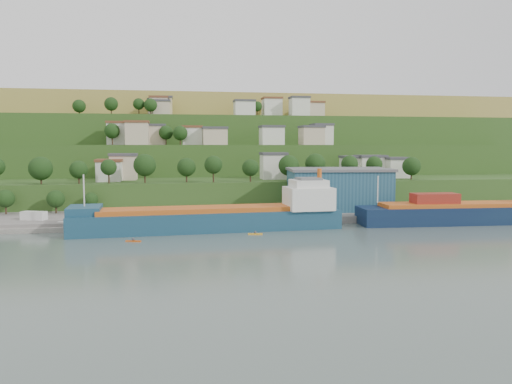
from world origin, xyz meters
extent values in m
plane|color=#4A5B54|center=(0.00, 0.00, 0.00)|extent=(500.00, 500.00, 0.00)
cube|color=slate|center=(20.00, 28.00, 0.00)|extent=(220.00, 26.00, 4.00)
cube|color=slate|center=(-55.00, 22.00, 0.00)|extent=(40.00, 18.00, 2.40)
cube|color=#284719|center=(0.00, 56.00, 0.00)|extent=(260.00, 32.00, 20.00)
cube|color=#284719|center=(0.00, 86.00, 0.00)|extent=(280.00, 32.00, 44.00)
cube|color=#284719|center=(0.00, 116.00, 0.00)|extent=(300.00, 32.00, 70.00)
cube|color=olive|center=(0.00, 190.00, 0.00)|extent=(360.00, 120.00, 96.00)
cube|color=silver|center=(-34.08, 53.58, 13.22)|extent=(7.82, 8.48, 6.44)
cube|color=brown|center=(-34.08, 53.58, 16.89)|extent=(8.42, 9.08, 0.90)
cube|color=#C7B296|center=(-30.11, 61.04, 14.07)|extent=(8.39, 8.69, 8.13)
cube|color=brown|center=(-30.11, 61.04, 18.58)|extent=(8.99, 9.29, 0.90)
cube|color=#C7B296|center=(-30.08, 59.82, 14.11)|extent=(8.78, 7.40, 8.22)
cube|color=#3F3F44|center=(-30.08, 59.82, 18.67)|extent=(9.38, 8.00, 0.90)
cube|color=silver|center=(21.69, 55.18, 14.25)|extent=(8.55, 7.13, 8.50)
cube|color=#3F3F44|center=(21.69, 55.18, 18.95)|extent=(9.15, 7.73, 0.90)
cube|color=silver|center=(52.74, 60.73, 13.55)|extent=(7.32, 7.50, 7.10)
cube|color=#3F3F44|center=(52.74, 60.73, 17.55)|extent=(7.92, 8.10, 0.90)
cube|color=silver|center=(59.53, 59.33, 13.68)|extent=(9.68, 8.15, 7.36)
cube|color=#3F3F44|center=(59.53, 59.33, 17.81)|extent=(10.28, 8.75, 0.90)
cube|color=silver|center=(67.54, 54.38, 13.34)|extent=(7.91, 7.24, 6.68)
cube|color=#3F3F44|center=(67.54, 54.38, 17.13)|extent=(8.51, 7.84, 0.90)
cube|color=silver|center=(-34.47, 91.47, 26.29)|extent=(8.97, 8.38, 8.59)
cube|color=brown|center=(-34.47, 91.47, 31.04)|extent=(9.57, 8.98, 0.90)
cube|color=#C7B296|center=(-26.93, 85.22, 26.28)|extent=(8.77, 8.40, 8.55)
cube|color=brown|center=(-26.93, 85.22, 31.00)|extent=(9.37, 9.00, 0.90)
cube|color=#C7B296|center=(-20.72, 91.24, 25.78)|extent=(9.16, 7.57, 7.56)
cube|color=#3F3F44|center=(-20.72, 91.24, 30.01)|extent=(9.76, 8.17, 0.90)
cube|color=silver|center=(-5.40, 86.28, 25.39)|extent=(7.65, 8.35, 6.77)
cube|color=brown|center=(-5.40, 86.28, 29.22)|extent=(8.25, 8.95, 0.90)
cube|color=#C7B296|center=(3.21, 80.65, 25.11)|extent=(9.39, 7.61, 6.22)
cube|color=#3F3F44|center=(3.21, 80.65, 28.67)|extent=(9.99, 8.21, 0.90)
cube|color=silver|center=(26.97, 85.02, 25.52)|extent=(9.09, 8.72, 7.04)
cube|color=#3F3F44|center=(26.97, 85.02, 29.49)|extent=(9.69, 9.32, 0.90)
cube|color=#C7B296|center=(42.88, 81.43, 25.48)|extent=(8.82, 8.92, 6.96)
cube|color=#3F3F44|center=(42.88, 81.43, 29.41)|extent=(9.42, 9.52, 0.90)
cube|color=silver|center=(48.00, 84.12, 25.95)|extent=(7.70, 8.54, 7.90)
cube|color=#3F3F44|center=(48.00, 84.12, 30.35)|extent=(8.30, 9.14, 0.90)
cube|color=#C7B296|center=(-19.38, 120.86, 38.66)|extent=(9.50, 8.16, 7.32)
cube|color=#3F3F44|center=(-19.38, 120.86, 42.77)|extent=(10.10, 8.76, 0.90)
cube|color=#C7B296|center=(-19.16, 117.60, 39.06)|extent=(8.12, 8.65, 8.13)
cube|color=brown|center=(-19.16, 117.60, 43.58)|extent=(8.72, 9.25, 0.90)
cube|color=#C7B296|center=(-17.85, 116.61, 38.23)|extent=(7.45, 8.27, 6.46)
cube|color=#3F3F44|center=(-17.85, 116.61, 41.91)|extent=(8.05, 8.87, 0.90)
cube|color=#C9B582|center=(-16.85, 121.57, 39.29)|extent=(7.49, 8.31, 8.59)
cube|color=#3F3F44|center=(-16.85, 121.57, 44.04)|extent=(8.09, 8.91, 0.90)
cube|color=silver|center=(20.13, 115.91, 38.50)|extent=(9.29, 7.99, 7.01)
cube|color=#3F3F44|center=(20.13, 115.91, 42.46)|extent=(9.89, 8.59, 0.90)
cube|color=silver|center=(34.07, 119.81, 39.37)|extent=(8.68, 7.86, 8.75)
cube|color=brown|center=(34.07, 119.81, 44.20)|extent=(9.28, 8.46, 0.90)
cube|color=silver|center=(45.91, 113.40, 39.36)|extent=(8.46, 7.60, 8.72)
cube|color=#3F3F44|center=(45.91, 113.40, 44.17)|extent=(9.06, 8.20, 0.90)
cube|color=#C7B296|center=(55.37, 120.98, 38.61)|extent=(8.54, 7.61, 7.23)
cube|color=brown|center=(55.37, 120.98, 42.68)|extent=(9.14, 8.21, 0.90)
cylinder|color=#382619|center=(-53.24, 43.96, 11.43)|extent=(0.50, 0.50, 2.86)
sphere|color=black|center=(-53.24, 43.96, 14.82)|extent=(7.14, 7.14, 7.14)
cylinder|color=#382619|center=(-42.14, 44.01, 11.41)|extent=(0.50, 0.50, 2.82)
sphere|color=black|center=(-42.14, 44.01, 14.35)|extent=(5.54, 5.54, 5.54)
cylinder|color=#382619|center=(-33.06, 43.17, 11.86)|extent=(0.50, 0.50, 3.71)
sphere|color=black|center=(-33.06, 43.17, 15.09)|extent=(5.01, 5.01, 5.01)
cylinder|color=#382619|center=(-22.13, 44.04, 11.84)|extent=(0.50, 0.50, 3.68)
sphere|color=black|center=(-22.13, 44.04, 15.62)|extent=(7.07, 7.07, 7.07)
cylinder|color=#382619|center=(-9.04, 44.50, 11.61)|extent=(0.50, 0.50, 3.23)
sphere|color=black|center=(-9.04, 44.50, 14.87)|extent=(5.98, 5.98, 5.98)
cylinder|color=#382619|center=(-0.54, 42.96, 12.02)|extent=(0.50, 0.50, 4.04)
sphere|color=black|center=(-0.54, 42.96, 15.63)|extent=(5.80, 5.80, 5.80)
cylinder|color=#382619|center=(11.48, 42.73, 11.55)|extent=(0.50, 0.50, 3.10)
sphere|color=black|center=(11.48, 42.73, 14.60)|extent=(5.47, 5.47, 5.47)
cylinder|color=#382619|center=(24.61, 44.25, 11.65)|extent=(0.50, 0.50, 3.31)
sphere|color=black|center=(24.61, 44.25, 15.20)|extent=(6.87, 6.87, 6.87)
cylinder|color=#382619|center=(33.87, 44.73, 11.94)|extent=(0.50, 0.50, 3.88)
sphere|color=black|center=(33.87, 44.73, 15.75)|extent=(6.79, 6.79, 6.79)
cylinder|color=#382619|center=(45.33, 43.05, 12.02)|extent=(0.50, 0.50, 4.04)
sphere|color=black|center=(45.33, 43.05, 15.61)|extent=(5.70, 5.70, 5.70)
cylinder|color=#382619|center=(54.79, 44.73, 11.88)|extent=(0.50, 0.50, 3.76)
sphere|color=black|center=(54.79, 44.73, 15.31)|extent=(5.63, 5.63, 5.63)
cylinder|color=#382619|center=(68.23, 44.16, 11.45)|extent=(0.50, 0.50, 2.91)
sphere|color=black|center=(68.23, 44.16, 14.65)|extent=(6.35, 6.35, 6.35)
cylinder|color=#382619|center=(-15.83, 86.10, 23.68)|extent=(0.50, 0.50, 3.36)
sphere|color=black|center=(-15.83, 86.10, 26.90)|extent=(5.60, 5.60, 5.60)
cylinder|color=#382619|center=(-36.43, 84.75, 23.90)|extent=(0.50, 0.50, 3.80)
sphere|color=black|center=(-36.43, 84.75, 27.42)|extent=(5.92, 5.92, 5.92)
cylinder|color=#382619|center=(-54.59, 120.60, 36.41)|extent=(0.50, 0.50, 2.82)
sphere|color=black|center=(-54.59, 120.60, 39.45)|extent=(5.91, 5.91, 5.91)
cylinder|color=#382619|center=(-10.26, 80.88, 23.50)|extent=(0.50, 0.50, 3.00)
sphere|color=black|center=(-10.26, 80.88, 26.57)|extent=(5.71, 5.71, 5.71)
cylinder|color=#382619|center=(-22.50, 108.61, 36.42)|extent=(0.50, 0.50, 2.83)
sphere|color=black|center=(-22.50, 108.61, 39.42)|extent=(5.76, 5.76, 5.76)
cylinder|color=#382619|center=(26.50, 117.75, 36.93)|extent=(0.50, 0.50, 3.86)
sphere|color=black|center=(26.50, 117.75, 40.16)|extent=(4.75, 4.75, 4.75)
cylinder|color=#382619|center=(-39.34, 109.83, 36.57)|extent=(0.50, 0.50, 3.13)
sphere|color=black|center=(-39.34, 109.83, 39.75)|extent=(5.89, 5.89, 5.89)
cylinder|color=#382619|center=(-27.66, 110.48, 36.79)|extent=(0.50, 0.50, 3.58)
sphere|color=black|center=(-27.66, 110.48, 39.95)|extent=(5.01, 5.01, 5.01)
cube|color=navy|center=(-4.59, 10.26, 1.48)|extent=(69.34, 14.38, 6.89)
cube|color=#BC5419|center=(-6.56, 10.26, 5.51)|extent=(51.55, 11.50, 1.18)
cube|color=navy|center=(-35.09, 10.26, 5.90)|extent=(8.42, 11.22, 1.97)
cube|color=silver|center=(21.98, 10.26, 7.87)|extent=(12.30, 10.44, 5.90)
cube|color=silver|center=(21.98, 10.26, 11.81)|extent=(9.25, 8.32, 1.97)
cube|color=#595B5E|center=(21.98, 10.26, 13.09)|extent=(6.20, 6.20, 0.59)
cylinder|color=#BC5419|center=(24.93, 10.26, 14.27)|extent=(1.24, 1.24, 2.95)
cylinder|color=silver|center=(-35.09, 10.26, 10.82)|extent=(0.37, 0.37, 7.87)
cube|color=silver|center=(-32.14, 10.26, 3.74)|extent=(14.33, 11.82, 0.25)
cube|color=#0D1839|center=(68.65, 10.15, 1.37)|extent=(63.47, 13.63, 6.93)
cube|color=#BC5419|center=(66.55, 10.15, 5.36)|extent=(46.59, 10.90, 1.05)
cylinder|color=silver|center=(41.34, 10.15, 9.98)|extent=(0.35, 0.35, 7.35)
cube|color=maroon|center=(58.15, 10.15, 7.25)|extent=(12.85, 5.87, 2.73)
cube|color=navy|center=(37.36, 31.00, 8.00)|extent=(31.67, 20.94, 12.00)
cube|color=#595B5E|center=(37.36, 31.00, 14.40)|extent=(32.76, 22.04, 0.80)
cube|color=silver|center=(-50.31, 23.06, 2.72)|extent=(7.05, 4.74, 3.04)
cube|color=silver|center=(-41.17, 17.89, 1.62)|extent=(4.43, 2.52, 0.83)
cube|color=#CC5112|center=(-22.59, -1.93, 0.13)|extent=(3.60, 1.64, 0.27)
sphere|color=#3F3F44|center=(-22.59, -1.93, 0.58)|extent=(0.62, 0.62, 0.62)
cube|color=orange|center=(6.35, 2.42, 0.13)|extent=(3.63, 1.28, 0.27)
sphere|color=#3F3F44|center=(6.35, 2.42, 0.58)|extent=(0.63, 0.63, 0.63)
camera|label=1|loc=(-13.63, -117.07, 21.93)|focal=35.00mm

